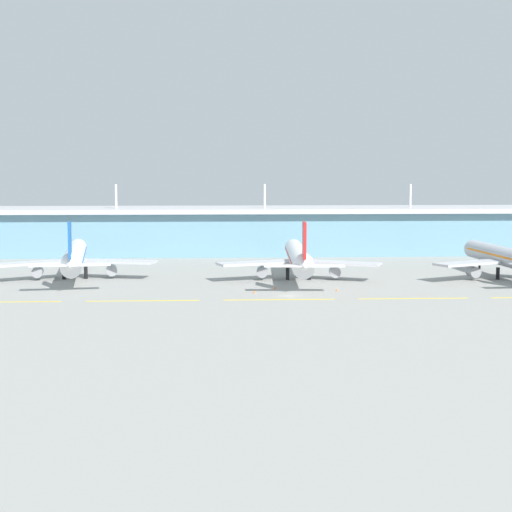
{
  "coord_description": "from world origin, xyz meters",
  "views": [
    {
      "loc": [
        -19.35,
        -205.23,
        32.16
      ],
      "look_at": [
        -6.86,
        31.95,
        7.0
      ],
      "focal_mm": 56.59,
      "sensor_mm": 36.0,
      "label": 1
    }
  ],
  "objects_px": {
    "airliner_near_middle": "(75,257)",
    "airliner_far_middle": "(507,257)",
    "safety_cone_left_wingtip": "(275,288)",
    "safety_cone_nose_front": "(336,290)",
    "safety_cone_right_wingtip": "(254,292)",
    "airliner_center": "(298,258)"
  },
  "relations": [
    {
      "from": "airliner_far_middle",
      "to": "safety_cone_nose_front",
      "type": "bearing_deg",
      "value": -157.54
    },
    {
      "from": "airliner_near_middle",
      "to": "safety_cone_left_wingtip",
      "type": "height_order",
      "value": "airliner_near_middle"
    },
    {
      "from": "airliner_far_middle",
      "to": "safety_cone_right_wingtip",
      "type": "xyz_separation_m",
      "value": [
        -76.79,
        -24.7,
        -6.09
      ]
    },
    {
      "from": "airliner_near_middle",
      "to": "safety_cone_left_wingtip",
      "type": "bearing_deg",
      "value": -23.21
    },
    {
      "from": "airliner_near_middle",
      "to": "safety_cone_nose_front",
      "type": "bearing_deg",
      "value": -21.94
    },
    {
      "from": "airliner_near_middle",
      "to": "airliner_center",
      "type": "relative_size",
      "value": 1.01
    },
    {
      "from": "airliner_near_middle",
      "to": "safety_cone_right_wingtip",
      "type": "relative_size",
      "value": 98.15
    },
    {
      "from": "safety_cone_left_wingtip",
      "to": "safety_cone_nose_front",
      "type": "bearing_deg",
      "value": -17.15
    },
    {
      "from": "airliner_far_middle",
      "to": "safety_cone_left_wingtip",
      "type": "height_order",
      "value": "airliner_far_middle"
    },
    {
      "from": "airliner_center",
      "to": "safety_cone_left_wingtip",
      "type": "bearing_deg",
      "value": -113.15
    },
    {
      "from": "airliner_near_middle",
      "to": "airliner_far_middle",
      "type": "bearing_deg",
      "value": -3.28
    },
    {
      "from": "airliner_near_middle",
      "to": "airliner_far_middle",
      "type": "distance_m",
      "value": 129.24
    },
    {
      "from": "airliner_center",
      "to": "safety_cone_left_wingtip",
      "type": "height_order",
      "value": "airliner_center"
    },
    {
      "from": "safety_cone_nose_front",
      "to": "airliner_near_middle",
      "type": "bearing_deg",
      "value": 158.06
    },
    {
      "from": "safety_cone_nose_front",
      "to": "safety_cone_right_wingtip",
      "type": "bearing_deg",
      "value": -174.54
    },
    {
      "from": "airliner_center",
      "to": "airliner_far_middle",
      "type": "bearing_deg",
      "value": -2.05
    },
    {
      "from": "safety_cone_nose_front",
      "to": "safety_cone_right_wingtip",
      "type": "height_order",
      "value": "same"
    },
    {
      "from": "airliner_far_middle",
      "to": "safety_cone_left_wingtip",
      "type": "relative_size",
      "value": 86.7
    },
    {
      "from": "airliner_far_middle",
      "to": "safety_cone_left_wingtip",
      "type": "distance_m",
      "value": 73.19
    },
    {
      "from": "safety_cone_left_wingtip",
      "to": "airliner_near_middle",
      "type": "bearing_deg",
      "value": 156.79
    },
    {
      "from": "airliner_near_middle",
      "to": "safety_cone_nose_front",
      "type": "distance_m",
      "value": 80.46
    },
    {
      "from": "safety_cone_nose_front",
      "to": "safety_cone_right_wingtip",
      "type": "distance_m",
      "value": 22.28
    }
  ]
}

